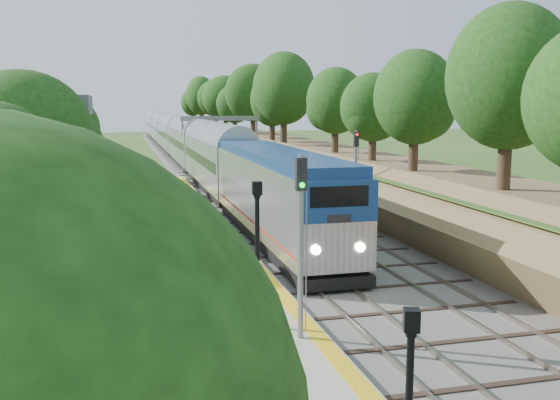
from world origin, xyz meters
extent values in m
cube|color=#4C4944|center=(2.00, 60.00, 0.06)|extent=(9.50, 170.00, 0.12)
cube|color=gray|center=(-0.72, 60.00, 0.20)|extent=(0.08, 170.00, 0.16)
cube|color=gray|center=(0.72, 60.00, 0.20)|extent=(0.08, 170.00, 0.16)
cube|color=gray|center=(3.28, 60.00, 0.20)|extent=(0.08, 170.00, 0.16)
cube|color=gray|center=(4.72, 60.00, 0.20)|extent=(0.08, 170.00, 0.16)
cube|color=#ADA18B|center=(-5.20, 16.00, 0.19)|extent=(6.40, 68.00, 0.38)
cube|color=gold|center=(-2.35, 16.00, 0.39)|extent=(0.55, 68.00, 0.01)
cube|color=brown|center=(11.50, 60.00, 1.50)|extent=(9.00, 170.00, 3.00)
cube|color=brown|center=(7.60, 60.00, 1.30)|extent=(4.47, 170.00, 4.54)
cylinder|color=#332316|center=(10.00, 60.00, 4.31)|extent=(0.60, 0.60, 2.62)
sphere|color=black|center=(10.00, 60.00, 7.88)|extent=(5.70, 5.70, 5.70)
cylinder|color=#332316|center=(10.00, 110.00, 4.31)|extent=(0.60, 0.60, 2.62)
sphere|color=black|center=(10.00, 110.00, 7.88)|extent=(5.70, 5.70, 5.70)
cube|color=beige|center=(-14.00, 30.00, 3.40)|extent=(8.00, 6.00, 6.80)
cube|color=#585A60|center=(-14.00, 30.00, 7.40)|extent=(8.60, 6.60, 1.20)
cube|color=black|center=(-9.99, 28.20, 1.80)|extent=(0.05, 1.10, 1.30)
cube|color=black|center=(-9.99, 31.80, 1.80)|extent=(0.05, 1.10, 1.30)
cube|color=black|center=(-9.99, 28.20, 4.60)|extent=(0.05, 1.10, 1.30)
cube|color=black|center=(-9.99, 31.80, 4.60)|extent=(0.05, 1.10, 1.30)
cylinder|color=slate|center=(-1.50, 55.00, 3.10)|extent=(0.24, 0.24, 6.20)
cylinder|color=slate|center=(6.50, 55.00, 3.10)|extent=(0.24, 0.24, 6.20)
cube|color=slate|center=(2.50, 55.00, 5.95)|extent=(8.40, 0.25, 0.50)
cube|color=black|center=(0.00, 54.85, 5.20)|extent=(0.30, 0.20, 0.90)
cube|color=black|center=(4.00, 54.85, 5.20)|extent=(0.30, 0.20, 0.90)
cylinder|color=#332316|center=(-12.00, 26.00, 1.22)|extent=(0.60, 0.60, 2.45)
sphere|color=black|center=(-12.00, 26.00, 4.55)|extent=(5.32, 5.32, 5.32)
cylinder|color=#332316|center=(-12.00, 42.00, 1.22)|extent=(0.60, 0.60, 2.45)
sphere|color=black|center=(-12.00, 42.00, 4.55)|extent=(5.32, 5.32, 5.32)
cube|color=black|center=(0.00, 20.28, 0.60)|extent=(2.96, 18.52, 0.64)
cube|color=#B7BAC1|center=(0.00, 20.28, 2.75)|extent=(3.22, 19.29, 3.64)
cube|color=navy|center=(0.00, 20.28, 4.80)|extent=(3.09, 18.52, 0.47)
cube|color=navy|center=(0.00, 10.60, 3.76)|extent=(3.18, 0.10, 1.61)
cube|color=black|center=(0.00, 10.56, 3.98)|extent=(2.36, 0.06, 0.80)
cube|color=#A52210|center=(0.00, 20.28, 1.51)|extent=(3.24, 18.91, 0.11)
cube|color=#B7BAC1|center=(0.00, 41.25, 2.37)|extent=(3.22, 21.44, 4.18)
cube|color=#B7BAC1|center=(0.00, 63.28, 2.37)|extent=(3.22, 21.44, 4.18)
cube|color=#B7BAC1|center=(0.00, 85.32, 2.37)|extent=(3.22, 21.44, 4.18)
cube|color=#B7BAC1|center=(0.00, 107.35, 2.37)|extent=(3.22, 21.44, 4.18)
cube|color=#B7BAC1|center=(0.00, 129.39, 2.37)|extent=(3.22, 21.44, 4.18)
cube|color=black|center=(-3.76, -3.11, 4.15)|extent=(0.31, 0.31, 0.35)
cube|color=silver|center=(-3.76, -3.11, 4.15)|extent=(0.22, 0.22, 0.27)
cylinder|color=black|center=(-3.95, 7.21, 0.54)|extent=(0.47, 0.47, 0.32)
cylinder|color=black|center=(-3.95, 7.21, 2.60)|extent=(0.15, 0.15, 4.12)
cube|color=black|center=(-3.95, 7.21, 4.87)|extent=(0.31, 0.31, 0.42)
cube|color=silver|center=(-3.95, 7.21, 4.87)|extent=(0.22, 0.22, 0.32)
cylinder|color=slate|center=(-2.90, 5.92, 3.19)|extent=(0.17, 0.17, 5.63)
cube|color=black|center=(-2.90, 5.92, 5.42)|extent=(0.33, 0.21, 0.97)
cylinder|color=#0CE526|center=(-2.90, 5.79, 5.42)|extent=(0.16, 0.06, 0.16)
cylinder|color=slate|center=(6.20, 24.73, 2.99)|extent=(0.17, 0.17, 5.74)
cube|color=black|center=(6.20, 24.73, 5.31)|extent=(0.32, 0.20, 0.93)
cylinder|color=#FF0C0C|center=(6.20, 24.61, 5.31)|extent=(0.15, 0.06, 0.15)
camera|label=1|loc=(-8.06, -11.58, 7.47)|focal=40.00mm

